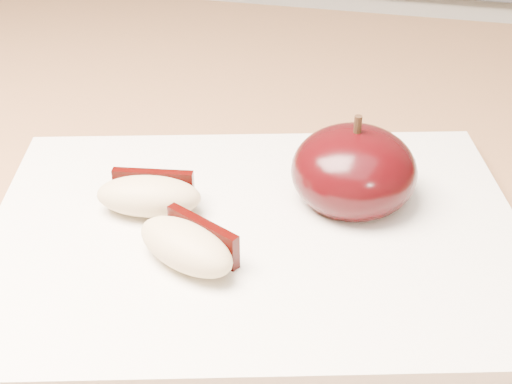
# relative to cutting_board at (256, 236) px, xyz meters

# --- Properties ---
(back_cabinet) EXTENTS (2.40, 0.62, 0.94)m
(back_cabinet) POSITION_rel_cutting_board_xyz_m (-0.01, 0.81, -0.44)
(back_cabinet) COLOR silver
(back_cabinet) RESTS_ON ground
(cutting_board) EXTENTS (0.36, 0.30, 0.01)m
(cutting_board) POSITION_rel_cutting_board_xyz_m (0.00, 0.00, 0.00)
(cutting_board) COLOR silver
(cutting_board) RESTS_ON island_counter
(apple_half) EXTENTS (0.09, 0.09, 0.06)m
(apple_half) POSITION_rel_cutting_board_xyz_m (0.05, 0.05, 0.03)
(apple_half) COLOR black
(apple_half) RESTS_ON cutting_board
(apple_wedge_a) EXTENTS (0.07, 0.04, 0.02)m
(apple_wedge_a) POSITION_rel_cutting_board_xyz_m (-0.07, 0.00, 0.02)
(apple_wedge_a) COLOR tan
(apple_wedge_a) RESTS_ON cutting_board
(apple_wedge_b) EXTENTS (0.07, 0.06, 0.02)m
(apple_wedge_b) POSITION_rel_cutting_board_xyz_m (-0.03, -0.04, 0.02)
(apple_wedge_b) COLOR tan
(apple_wedge_b) RESTS_ON cutting_board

